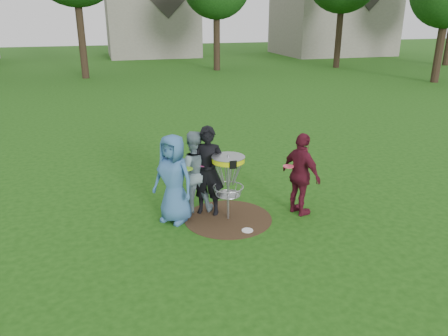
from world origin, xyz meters
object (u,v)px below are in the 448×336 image
object	(u,v)px
player_black	(208,171)
player_grey	(193,172)
player_blue	(173,179)
player_maroon	(301,175)
disc_golf_basket	(228,172)

from	to	relation	value
player_black	player_grey	distance (m)	0.36
player_blue	player_maroon	xyz separation A→B (m)	(2.56, -0.41, -0.03)
player_blue	player_grey	distance (m)	0.62
player_black	disc_golf_basket	bearing A→B (deg)	-22.68
player_blue	disc_golf_basket	bearing A→B (deg)	32.82
player_black	player_maroon	world-z (taller)	player_black
player_grey	player_maroon	world-z (taller)	player_maroon
player_maroon	disc_golf_basket	bearing A→B (deg)	64.53
disc_golf_basket	player_maroon	bearing A→B (deg)	-6.61
player_black	player_maroon	size ratio (longest dim) A/B	1.08
player_blue	player_maroon	distance (m)	2.59
player_blue	player_black	size ratio (longest dim) A/B	0.96
player_grey	disc_golf_basket	distance (m)	0.86
player_black	player_grey	size ratio (longest dim) A/B	1.08
player_maroon	disc_golf_basket	xyz separation A→B (m)	(-1.50, 0.17, 0.15)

